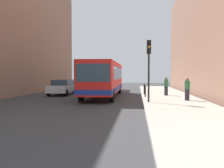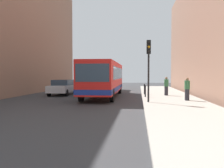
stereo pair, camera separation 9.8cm
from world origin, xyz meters
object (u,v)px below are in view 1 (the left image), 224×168
object	(u,v)px
pedestrian_mid_sidewalk	(166,86)
traffic_light	(149,59)
pedestrian_near_signal	(187,89)
bollard_near	(145,91)
bollard_mid	(144,89)
car_beside_bus	(62,87)
bus	(104,77)

from	to	relation	value
pedestrian_mid_sidewalk	traffic_light	bearing A→B (deg)	-47.91
pedestrian_near_signal	pedestrian_mid_sidewalk	size ratio (longest dim) A/B	1.00
pedestrian_near_signal	pedestrian_mid_sidewalk	xyz separation A→B (m)	(-0.99, 3.97, 0.00)
bollard_near	bollard_mid	distance (m)	2.65
pedestrian_near_signal	pedestrian_mid_sidewalk	world-z (taller)	pedestrian_mid_sidewalk
car_beside_bus	pedestrian_mid_sidewalk	bearing A→B (deg)	171.99
bollard_near	pedestrian_mid_sidewalk	bearing A→B (deg)	40.79
traffic_light	bollard_near	world-z (taller)	traffic_light
bus	bollard_near	distance (m)	3.97
bollard_near	pedestrian_mid_sidewalk	xyz separation A→B (m)	(1.88, 1.62, 0.34)
bollard_near	pedestrian_near_signal	size ratio (longest dim) A/B	0.58
traffic_light	pedestrian_near_signal	distance (m)	3.70
bollard_near	car_beside_bus	bearing A→B (deg)	160.64
car_beside_bus	bus	bearing A→B (deg)	159.43
bollard_mid	pedestrian_near_signal	size ratio (longest dim) A/B	0.58
bus	pedestrian_mid_sidewalk	distance (m)	5.54
bus	bollard_mid	size ratio (longest dim) A/B	11.62
bollard_mid	car_beside_bus	bearing A→B (deg)	178.99
traffic_light	bus	bearing A→B (deg)	126.69
car_beside_bus	traffic_light	bearing A→B (deg)	139.84
bollard_near	pedestrian_near_signal	distance (m)	3.72
bus	traffic_light	size ratio (longest dim) A/B	2.69
car_beside_bus	traffic_light	world-z (taller)	traffic_light
bollard_mid	pedestrian_mid_sidewalk	bearing A→B (deg)	-28.64
bollard_mid	pedestrian_mid_sidewalk	distance (m)	2.17
traffic_light	pedestrian_mid_sidewalk	size ratio (longest dim) A/B	2.51
bollard_mid	pedestrian_near_signal	world-z (taller)	pedestrian_near_signal
car_beside_bus	traffic_light	distance (m)	10.56
pedestrian_mid_sidewalk	car_beside_bus	bearing A→B (deg)	-126.20
traffic_light	pedestrian_near_signal	size ratio (longest dim) A/B	2.52
traffic_light	bollard_near	size ratio (longest dim) A/B	4.32
traffic_light	bollard_near	xyz separation A→B (m)	(-0.10, 3.70, -2.38)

